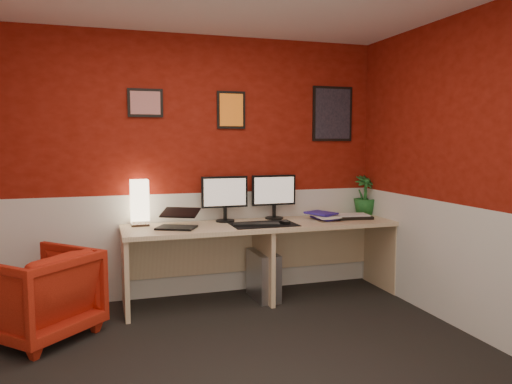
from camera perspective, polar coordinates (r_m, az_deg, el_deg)
The scene contains 24 objects.
ground at distance 3.41m, azimuth -3.74°, elevation -20.29°, with size 4.00×3.50×0.01m, color black.
wall_back at distance 4.78m, azimuth -8.87°, elevation 2.80°, with size 4.00×0.01×2.50m, color maroon.
wall_front at distance 1.44m, azimuth 12.83°, elevation -4.44°, with size 4.00×0.01×2.50m, color maroon.
wall_right at distance 4.04m, azimuth 24.88°, elevation 1.76°, with size 0.01×3.50×2.50m, color maroon.
wainscot_back at distance 4.88m, azimuth -8.72°, elevation -6.03°, with size 4.00×0.01×1.00m, color silver.
wainscot_right at distance 4.15m, azimuth 24.37°, elevation -8.62°, with size 0.01×3.50×1.00m, color silver.
desk at distance 4.75m, azimuth 0.83°, elevation -7.95°, with size 2.60×0.65×0.73m, color tan.
shoji_lamp at distance 4.65m, azimuth -13.23°, elevation -1.33°, with size 0.16×0.16×0.40m, color #FFE5B2.
laptop at distance 4.43m, azimuth -9.15°, elevation -2.78°, with size 0.33×0.23×0.22m, color black.
monitor_left at distance 4.74m, azimuth -3.59°, elevation 0.05°, with size 0.45×0.06×0.58m, color black.
monitor_right at distance 4.91m, azimuth 2.11°, elevation 0.26°, with size 0.45×0.06×0.58m, color black.
desk_mat at distance 4.60m, azimuth 0.89°, elevation -3.74°, with size 0.60×0.38×0.01m, color black.
keyboard at distance 4.54m, azimuth 0.05°, elevation -3.70°, with size 0.42×0.14×0.02m, color black.
mouse at distance 4.60m, azimuth 3.34°, elevation -3.52°, with size 0.06×0.10×0.03m, color black.
book_bottom at distance 4.90m, azimuth 7.03°, elevation -3.06°, with size 0.20×0.27×0.03m, color #31219B.
book_middle at distance 4.86m, azimuth 6.76°, elevation -2.82°, with size 0.22×0.30×0.02m, color silver.
book_top at distance 4.83m, azimuth 6.65°, elevation -2.59°, with size 0.21×0.28×0.03m, color #31219B.
zen_tray at distance 5.06m, azimuth 11.05°, elevation -2.82°, with size 0.35×0.25×0.03m, color black.
potted_plant at distance 5.33m, azimuth 12.36°, elevation -0.35°, with size 0.23×0.23×0.41m, color #19591E.
pc_tower at distance 4.80m, azimuth 0.85°, elevation -9.54°, with size 0.20×0.45×0.45m, color #99999E.
armchair at distance 4.19m, azimuth -23.79°, elevation -10.73°, with size 0.73×0.75×0.68m, color red.
art_left at distance 4.74m, azimuth -12.61°, elevation 9.96°, with size 0.32×0.02×0.26m, color red.
art_center at distance 4.88m, azimuth -2.88°, elevation 9.39°, with size 0.28×0.02×0.36m, color orange.
art_right at distance 5.25m, azimuth 8.77°, elevation 8.86°, with size 0.44×0.02×0.56m, color black.
Camera 1 is at (-0.72, -2.97, 1.51)m, focal length 34.80 mm.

